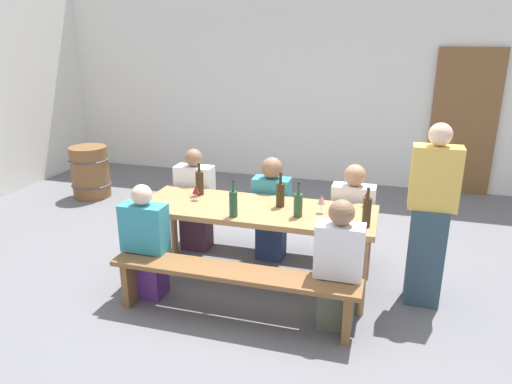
% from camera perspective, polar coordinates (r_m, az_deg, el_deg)
% --- Properties ---
extents(ground_plane, '(24.00, 24.00, 0.00)m').
position_cam_1_polar(ground_plane, '(4.68, 0.00, -10.51)').
color(ground_plane, slate).
extents(back_wall, '(14.00, 0.20, 3.20)m').
position_cam_1_polar(back_wall, '(7.61, 7.80, 13.28)').
color(back_wall, silver).
rests_on(back_wall, ground).
extents(wooden_door, '(0.90, 0.06, 2.10)m').
position_cam_1_polar(wooden_door, '(7.51, 23.70, 7.60)').
color(wooden_door, brown).
rests_on(wooden_door, ground).
extents(tasting_table, '(2.18, 0.76, 0.75)m').
position_cam_1_polar(tasting_table, '(4.39, 0.00, -2.82)').
color(tasting_table, '#9E7247').
rests_on(tasting_table, ground).
extents(bench_near, '(2.08, 0.30, 0.45)m').
position_cam_1_polar(bench_near, '(3.94, -2.84, -10.55)').
color(bench_near, brown).
rests_on(bench_near, ground).
extents(bench_far, '(2.08, 0.30, 0.45)m').
position_cam_1_polar(bench_far, '(5.12, 2.16, -3.44)').
color(bench_far, brown).
rests_on(bench_far, ground).
extents(wine_bottle_0, '(0.08, 0.08, 0.32)m').
position_cam_1_polar(wine_bottle_0, '(4.36, 2.95, -0.26)').
color(wine_bottle_0, '#332814').
rests_on(wine_bottle_0, tasting_table).
extents(wine_bottle_1, '(0.07, 0.07, 0.34)m').
position_cam_1_polar(wine_bottle_1, '(4.00, 13.18, -2.32)').
color(wine_bottle_1, '#332814').
rests_on(wine_bottle_1, tasting_table).
extents(wine_bottle_2, '(0.08, 0.08, 0.32)m').
position_cam_1_polar(wine_bottle_2, '(4.13, 5.09, -1.48)').
color(wine_bottle_2, '#234C2D').
rests_on(wine_bottle_2, tasting_table).
extents(wine_bottle_3, '(0.07, 0.07, 0.33)m').
position_cam_1_polar(wine_bottle_3, '(4.12, -2.74, -1.33)').
color(wine_bottle_3, '#234C2D').
rests_on(wine_bottle_3, tasting_table).
extents(wine_bottle_4, '(0.08, 0.08, 0.32)m').
position_cam_1_polar(wine_bottle_4, '(4.71, -6.80, 1.14)').
color(wine_bottle_4, '#332814').
rests_on(wine_bottle_4, tasting_table).
extents(wine_glass_0, '(0.07, 0.07, 0.15)m').
position_cam_1_polar(wine_glass_0, '(4.47, 13.17, -0.50)').
color(wine_glass_0, silver).
rests_on(wine_glass_0, tasting_table).
extents(wine_glass_1, '(0.07, 0.07, 0.16)m').
position_cam_1_polar(wine_glass_1, '(4.07, 10.86, -2.05)').
color(wine_glass_1, silver).
rests_on(wine_glass_1, tasting_table).
extents(wine_glass_2, '(0.07, 0.07, 0.17)m').
position_cam_1_polar(wine_glass_2, '(4.24, 7.90, -0.98)').
color(wine_glass_2, silver).
rests_on(wine_glass_2, tasting_table).
extents(wine_glass_3, '(0.07, 0.07, 0.14)m').
position_cam_1_polar(wine_glass_3, '(4.56, -7.23, 0.20)').
color(wine_glass_3, silver).
rests_on(wine_glass_3, tasting_table).
extents(seated_guest_near_0, '(0.40, 0.24, 1.05)m').
position_cam_1_polar(seated_guest_near_0, '(4.33, -13.12, -6.27)').
color(seated_guest_near_0, '#4F2670').
rests_on(seated_guest_near_0, ground).
extents(seated_guest_near_1, '(0.37, 0.24, 1.09)m').
position_cam_1_polar(seated_guest_near_1, '(3.84, 9.87, -9.01)').
color(seated_guest_near_1, '#525947').
rests_on(seated_guest_near_1, ground).
extents(seated_guest_far_0, '(0.41, 0.24, 1.13)m').
position_cam_1_polar(seated_guest_far_0, '(5.19, -7.29, -1.29)').
color(seated_guest_far_0, '#482939').
rests_on(seated_guest_far_0, ground).
extents(seated_guest_far_1, '(0.38, 0.24, 1.10)m').
position_cam_1_polar(seated_guest_far_1, '(4.92, 1.87, -2.26)').
color(seated_guest_far_1, navy).
rests_on(seated_guest_far_1, ground).
extents(seated_guest_far_2, '(0.42, 0.24, 1.08)m').
position_cam_1_polar(seated_guest_far_2, '(4.80, 11.46, -3.36)').
color(seated_guest_far_2, '#373E43').
rests_on(seated_guest_far_2, ground).
extents(standing_host, '(0.39, 0.24, 1.60)m').
position_cam_1_polar(standing_host, '(4.27, 20.17, -3.23)').
color(standing_host, '#2F4757').
rests_on(standing_host, ground).
extents(wine_barrel, '(0.56, 0.56, 0.74)m').
position_cam_1_polar(wine_barrel, '(7.28, -19.31, 2.30)').
color(wine_barrel, brown).
rests_on(wine_barrel, ground).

